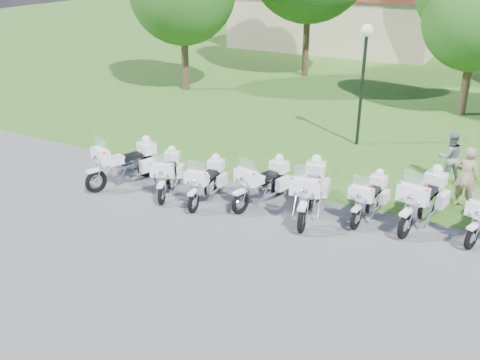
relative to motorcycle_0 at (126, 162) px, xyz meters
The scene contains 14 objects.
ground 4.02m from the motorcycle_0, 18.50° to the right, with size 100.00×100.00×0.00m, color #4D4D51.
grass_lawn 26.03m from the motorcycle_0, 81.70° to the left, with size 100.00×48.00×0.01m, color #265D1D.
motorcycle_0 is the anchor object (origin of this frame).
motorcycle_1 1.52m from the motorcycle_0, ahead, with size 1.27×2.08×1.49m.
motorcycle_2 2.85m from the motorcycle_0, ahead, with size 0.87×2.17×1.46m.
motorcycle_3 4.43m from the motorcycle_0, ahead, with size 1.12×2.31×1.58m.
motorcycle_4 5.86m from the motorcycle_0, ahead, with size 1.19×2.61×1.77m.
motorcycle_5 7.42m from the motorcycle_0, 10.38° to the left, with size 0.81×2.13×1.43m.
motorcycle_6 8.80m from the motorcycle_0, 10.68° to the left, with size 1.15×2.57×1.74m.
lamp_post 9.07m from the motorcycle_0, 52.25° to the left, with size 0.44×0.44×4.40m.
tree_2 15.71m from the motorcycle_0, 57.44° to the left, with size 5.16×4.40×6.88m.
building_west 26.87m from the motorcycle_0, 94.80° to the left, with size 14.56×8.32×4.10m.
bystander_a 10.01m from the motorcycle_0, 18.53° to the left, with size 0.66×0.43×1.80m, color #9C8A69.
bystander_b 10.06m from the motorcycle_0, 28.63° to the left, with size 0.81×0.63×1.66m, color gray.
Camera 1 is at (6.61, -10.63, 6.84)m, focal length 40.00 mm.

